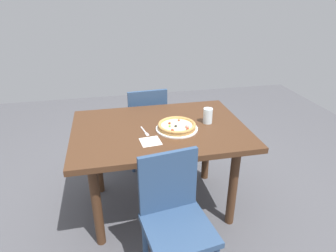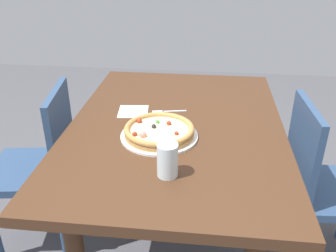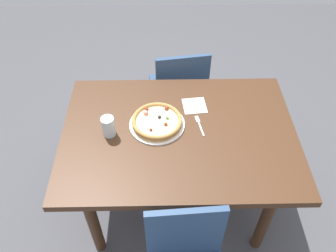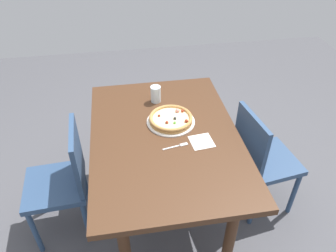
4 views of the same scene
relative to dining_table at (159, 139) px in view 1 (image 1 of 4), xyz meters
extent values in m
plane|color=#4C4C51|center=(0.00, 0.00, -0.67)|extent=(6.00, 6.00, 0.00)
cube|color=#472B19|center=(0.00, 0.00, 0.08)|extent=(1.35, 0.95, 0.04)
cylinder|color=#472B19|center=(-0.52, -0.32, -0.31)|extent=(0.07, 0.07, 0.73)
cylinder|color=#472B19|center=(0.52, -0.32, -0.31)|extent=(0.07, 0.07, 0.73)
cylinder|color=#472B19|center=(-0.52, 0.32, -0.31)|extent=(0.07, 0.07, 0.73)
cylinder|color=#472B19|center=(0.52, 0.32, -0.31)|extent=(0.07, 0.07, 0.73)
cylinder|color=navy|center=(0.20, -0.92, -0.46)|extent=(0.04, 0.04, 0.43)
cylinder|color=navy|center=(-0.14, -0.94, -0.46)|extent=(0.04, 0.04, 0.43)
cylinder|color=navy|center=(0.18, -0.58, -0.46)|extent=(0.04, 0.04, 0.43)
cylinder|color=navy|center=(-0.16, -0.60, -0.46)|extent=(0.04, 0.04, 0.43)
cube|color=navy|center=(0.02, -0.76, -0.23)|extent=(0.42, 0.42, 0.04)
cube|color=navy|center=(0.01, -0.57, 0.00)|extent=(0.38, 0.05, 0.42)
cylinder|color=navy|center=(-0.12, 0.56, -0.46)|extent=(0.04, 0.04, 0.43)
cylinder|color=navy|center=(0.22, 0.61, -0.46)|extent=(0.04, 0.04, 0.43)
cube|color=navy|center=(0.02, 0.76, -0.23)|extent=(0.45, 0.45, 0.04)
cube|color=navy|center=(0.05, 0.57, 0.00)|extent=(0.38, 0.08, 0.42)
cylinder|color=white|center=(-0.13, 0.06, 0.11)|extent=(0.33, 0.33, 0.01)
cylinder|color=#B78447|center=(-0.13, 0.06, 0.12)|extent=(0.29, 0.29, 0.02)
cylinder|color=beige|center=(-0.13, 0.06, 0.13)|extent=(0.26, 0.26, 0.01)
torus|color=#B78447|center=(-0.13, 0.06, 0.14)|extent=(0.29, 0.29, 0.02)
sphere|color=maroon|center=(-0.16, -0.02, 0.14)|extent=(0.02, 0.02, 0.02)
sphere|color=#4C9E38|center=(-0.07, 0.07, 0.14)|extent=(0.02, 0.02, 0.02)
sphere|color=maroon|center=(-0.07, 0.15, 0.14)|extent=(0.02, 0.02, 0.02)
sphere|color=maroon|center=(-0.19, 0.15, 0.14)|extent=(0.02, 0.02, 0.02)
sphere|color=maroon|center=(-0.08, 0.02, 0.14)|extent=(0.02, 0.02, 0.02)
sphere|color=#E58C7F|center=(-0.19, 0.12, 0.14)|extent=(0.03, 0.03, 0.03)
sphere|color=#262626|center=(-0.11, 0.08, 0.14)|extent=(0.02, 0.02, 0.02)
cube|color=silver|center=(0.13, 0.02, 0.10)|extent=(0.03, 0.11, 0.00)
cube|color=silver|center=(0.11, 0.10, 0.10)|extent=(0.03, 0.05, 0.00)
cylinder|color=silver|center=(-0.40, -0.01, 0.16)|extent=(0.07, 0.07, 0.12)
cube|color=white|center=(0.10, 0.22, 0.10)|extent=(0.15, 0.15, 0.00)
camera|label=1|loc=(0.36, 2.04, 1.11)|focal=31.37mm
camera|label=2|loc=(-1.46, -0.13, 0.85)|focal=39.12mm
camera|label=3|loc=(-0.09, -1.33, 1.57)|focal=36.92mm
camera|label=4|loc=(1.58, -0.24, 1.43)|focal=34.52mm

